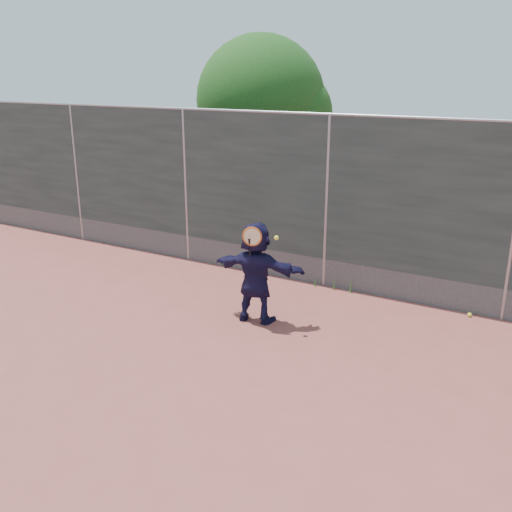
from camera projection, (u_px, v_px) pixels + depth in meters
The scene contains 7 objects.
ground at pixel (216, 368), 7.40m from camera, with size 80.00×80.00×0.00m, color #9E4C42.
player at pixel (256, 272), 8.60m from camera, with size 1.45×0.46×1.57m, color #171437.
ball_ground at pixel (470, 315), 8.94m from camera, with size 0.07×0.07×0.07m, color yellow.
fence at pixel (327, 199), 9.79m from camera, with size 20.00×0.06×3.03m.
swing_action at pixel (254, 238), 8.22m from camera, with size 0.52×0.19×0.51m.
tree_left at pixel (268, 104), 13.24m from camera, with size 3.15×3.00×4.53m.
weed_clump at pixel (337, 283), 10.01m from camera, with size 0.68×0.07×0.30m.
Camera 1 is at (3.73, -5.45, 3.67)m, focal length 40.00 mm.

